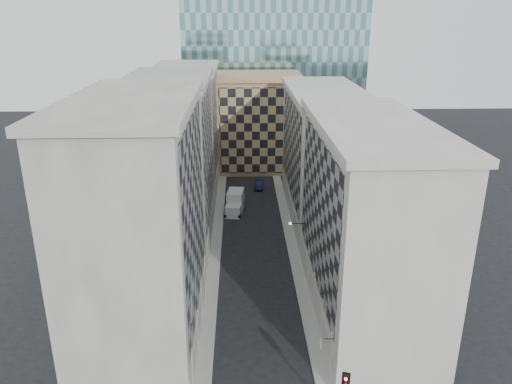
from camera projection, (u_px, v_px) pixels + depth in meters
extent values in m
cube|color=gray|center=(216.00, 248.00, 67.96)|extent=(1.50, 100.00, 0.15)
cube|color=gray|center=(292.00, 247.00, 68.29)|extent=(1.50, 100.00, 0.15)
cube|color=gray|center=(141.00, 230.00, 46.02)|extent=(10.00, 22.00, 23.00)
cube|color=gray|center=(194.00, 214.00, 45.66)|extent=(0.25, 19.36, 18.00)
cube|color=gray|center=(198.00, 320.00, 49.57)|extent=(0.45, 21.12, 3.20)
cube|color=gray|center=(130.00, 101.00, 41.95)|extent=(10.80, 22.80, 0.70)
cylinder|color=gray|center=(188.00, 371.00, 41.62)|extent=(0.90, 0.90, 4.40)
cylinder|color=gray|center=(194.00, 331.00, 46.78)|extent=(0.90, 0.90, 4.40)
cylinder|color=gray|center=(198.00, 299.00, 51.94)|extent=(0.90, 0.90, 4.40)
cylinder|color=gray|center=(202.00, 273.00, 57.11)|extent=(0.90, 0.90, 4.40)
cube|color=gray|center=(172.00, 165.00, 66.84)|extent=(10.00, 22.00, 22.00)
cube|color=gray|center=(208.00, 154.00, 66.48)|extent=(0.25, 19.36, 17.00)
cube|color=gray|center=(210.00, 229.00, 70.22)|extent=(0.45, 21.12, 3.20)
cube|color=gray|center=(166.00, 79.00, 62.94)|extent=(10.80, 22.80, 0.70)
cylinder|color=gray|center=(205.00, 251.00, 62.27)|extent=(0.90, 0.90, 4.40)
cylinder|color=gray|center=(207.00, 233.00, 67.43)|extent=(0.90, 0.90, 4.40)
cylinder|color=gray|center=(210.00, 217.00, 72.59)|extent=(0.90, 0.90, 4.40)
cylinder|color=gray|center=(211.00, 203.00, 77.76)|extent=(0.90, 0.90, 4.40)
cube|color=gray|center=(187.00, 131.00, 87.66)|extent=(10.00, 22.00, 21.00)
cube|color=gray|center=(215.00, 123.00, 87.30)|extent=(0.25, 19.36, 16.00)
cube|color=gray|center=(216.00, 179.00, 90.87)|extent=(0.45, 21.12, 3.20)
cube|color=gray|center=(184.00, 68.00, 83.94)|extent=(10.80, 22.80, 0.70)
cylinder|color=gray|center=(213.00, 191.00, 82.92)|extent=(0.90, 0.90, 4.40)
cylinder|color=gray|center=(215.00, 181.00, 88.08)|extent=(0.90, 0.90, 4.40)
cylinder|color=gray|center=(216.00, 171.00, 93.24)|extent=(0.90, 0.90, 4.40)
cylinder|color=gray|center=(217.00, 163.00, 98.40)|extent=(0.90, 0.90, 4.40)
cube|color=#AEA9A0|center=(366.00, 224.00, 50.98)|extent=(10.00, 26.00, 20.00)
cube|color=gray|center=(319.00, 211.00, 50.31)|extent=(0.25, 22.88, 15.00)
cube|color=#AEA9A0|center=(316.00, 296.00, 53.72)|extent=(0.45, 24.96, 3.20)
cube|color=#AEA9A0|center=(374.00, 124.00, 47.42)|extent=(10.80, 26.80, 0.70)
cylinder|color=#AEA9A0|center=(335.00, 354.00, 43.75)|extent=(0.90, 0.90, 4.40)
cylinder|color=#AEA9A0|center=(325.00, 319.00, 48.63)|extent=(0.90, 0.90, 4.40)
cylinder|color=#AEA9A0|center=(317.00, 291.00, 53.51)|extent=(0.90, 0.90, 4.40)
cylinder|color=#AEA9A0|center=(311.00, 267.00, 58.40)|extent=(0.90, 0.90, 4.40)
cylinder|color=#AEA9A0|center=(305.00, 248.00, 63.28)|extent=(0.90, 0.90, 4.40)
cube|color=#AEA9A0|center=(323.00, 156.00, 76.49)|extent=(10.00, 28.00, 19.00)
cube|color=gray|center=(292.00, 147.00, 75.83)|extent=(0.25, 24.64, 14.00)
cube|color=#AEA9A0|center=(291.00, 204.00, 79.06)|extent=(0.45, 26.88, 3.20)
cube|color=#AEA9A0|center=(326.00, 91.00, 73.11)|extent=(10.80, 28.80, 0.70)
cube|color=#A78358|center=(258.00, 123.00, 100.79)|extent=(16.00, 14.00, 18.00)
cube|color=tan|center=(260.00, 131.00, 94.12)|extent=(15.20, 0.25, 16.50)
cube|color=#A78358|center=(259.00, 76.00, 97.56)|extent=(16.80, 14.80, 0.80)
cube|color=#2C2822|center=(247.00, 88.00, 112.15)|extent=(6.00, 6.00, 28.00)
cube|color=#2C2822|center=(247.00, 19.00, 107.10)|extent=(7.00, 7.00, 1.40)
cylinder|color=gray|center=(192.00, 303.00, 40.81)|extent=(0.10, 2.33, 2.33)
cylinder|color=gray|center=(196.00, 278.00, 44.57)|extent=(0.10, 2.33, 2.33)
cylinder|color=black|center=(298.00, 223.00, 60.55)|extent=(1.80, 0.08, 0.08)
sphere|color=#FFE5B2|center=(290.00, 223.00, 60.52)|extent=(0.36, 0.36, 0.36)
cube|color=black|center=(346.00, 382.00, 37.21)|extent=(0.46, 0.42, 1.26)
cube|color=black|center=(346.00, 380.00, 37.40)|extent=(0.62, 0.22, 1.43)
sphere|color=#FF0C07|center=(346.00, 379.00, 36.90)|extent=(0.23, 0.23, 0.23)
sphere|color=#331E05|center=(345.00, 384.00, 37.04)|extent=(0.23, 0.23, 0.23)
cube|color=silver|center=(233.00, 211.00, 78.26)|extent=(2.63, 2.81, 1.91)
cube|color=silver|center=(236.00, 200.00, 80.59)|extent=(2.89, 4.09, 3.28)
cylinder|color=black|center=(226.00, 215.00, 77.72)|extent=(0.43, 0.98, 0.95)
cylinder|color=black|center=(239.00, 216.00, 77.54)|extent=(0.43, 0.98, 0.95)
cylinder|color=black|center=(230.00, 204.00, 82.27)|extent=(0.43, 0.98, 0.95)
cylinder|color=black|center=(243.00, 204.00, 82.09)|extent=(0.43, 0.98, 0.95)
imported|color=black|center=(259.00, 185.00, 90.71)|extent=(1.80, 4.26, 1.37)
cylinder|color=black|center=(329.00, 339.00, 42.51)|extent=(0.78, 0.10, 0.06)
cube|color=#C3AD8F|center=(320.00, 343.00, 42.62)|extent=(0.10, 0.69, 0.68)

